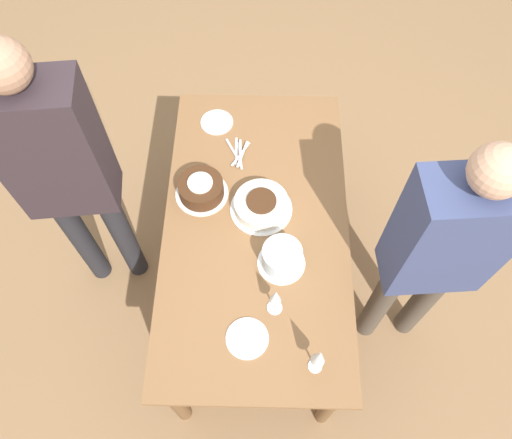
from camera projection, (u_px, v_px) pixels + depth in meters
ground_plane at (256, 284)px, 2.97m from camera, size 12.00×12.00×0.00m
dining_table at (256, 235)px, 2.42m from camera, size 1.61×0.86×0.74m
cake_center_white at (261, 205)px, 2.34m from camera, size 0.30×0.30×0.08m
cake_front_chocolate at (201, 189)px, 2.37m from camera, size 0.26×0.26×0.10m
cake_back_decorated at (282, 258)px, 2.18m from camera, size 0.22×0.22×0.12m
wine_glass_near at (276, 297)px, 2.02m from camera, size 0.07×0.07×0.19m
wine_glass_far at (319, 357)px, 1.88m from camera, size 0.06×0.06×0.22m
dessert_plate_left at (217, 122)px, 2.62m from camera, size 0.17×0.17×0.01m
dessert_plate_right at (247, 338)px, 2.06m from camera, size 0.18×0.18×0.01m
fork_pile at (239, 153)px, 2.52m from camera, size 0.20×0.13×0.02m
person_cutting at (63, 170)px, 2.11m from camera, size 0.26×0.42×1.72m
person_watching at (439, 250)px, 2.00m from camera, size 0.25×0.42×1.63m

